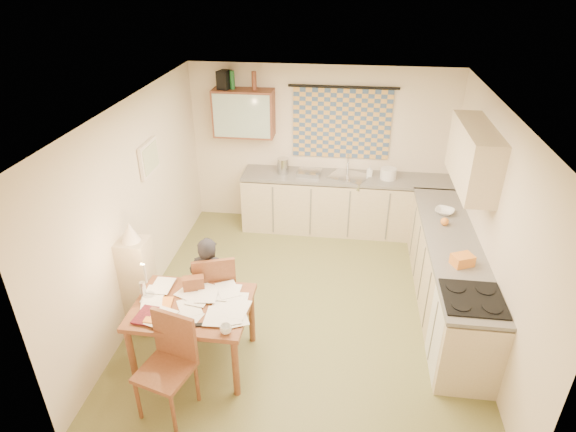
# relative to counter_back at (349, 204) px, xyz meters

# --- Properties ---
(floor) EXTENTS (4.00, 4.50, 0.02)m
(floor) POSITION_rel_counter_back_xyz_m (-0.49, -1.95, -0.46)
(floor) COLOR olive
(floor) RESTS_ON ground
(ceiling) EXTENTS (4.00, 4.50, 0.02)m
(ceiling) POSITION_rel_counter_back_xyz_m (-0.49, -1.95, 2.06)
(ceiling) COLOR white
(ceiling) RESTS_ON floor
(wall_back) EXTENTS (4.00, 0.02, 2.50)m
(wall_back) POSITION_rel_counter_back_xyz_m (-0.49, 0.31, 0.80)
(wall_back) COLOR beige
(wall_back) RESTS_ON floor
(wall_front) EXTENTS (4.00, 0.02, 2.50)m
(wall_front) POSITION_rel_counter_back_xyz_m (-0.49, -4.21, 0.80)
(wall_front) COLOR beige
(wall_front) RESTS_ON floor
(wall_left) EXTENTS (0.02, 4.50, 2.50)m
(wall_left) POSITION_rel_counter_back_xyz_m (-2.50, -1.95, 0.80)
(wall_left) COLOR beige
(wall_left) RESTS_ON floor
(wall_right) EXTENTS (0.02, 4.50, 2.50)m
(wall_right) POSITION_rel_counter_back_xyz_m (1.52, -1.95, 0.80)
(wall_right) COLOR beige
(wall_right) RESTS_ON floor
(window_blind) EXTENTS (1.45, 0.03, 1.05)m
(window_blind) POSITION_rel_counter_back_xyz_m (-0.19, 0.27, 1.20)
(window_blind) COLOR #3B577F
(window_blind) RESTS_ON wall_back
(curtain_rod) EXTENTS (1.60, 0.04, 0.04)m
(curtain_rod) POSITION_rel_counter_back_xyz_m (-0.19, 0.25, 1.75)
(curtain_rod) COLOR black
(curtain_rod) RESTS_ON wall_back
(wall_cabinet) EXTENTS (0.90, 0.34, 0.70)m
(wall_cabinet) POSITION_rel_counter_back_xyz_m (-1.64, 0.13, 1.35)
(wall_cabinet) COLOR brown
(wall_cabinet) RESTS_ON wall_back
(wall_cabinet_glass) EXTENTS (0.84, 0.02, 0.64)m
(wall_cabinet_glass) POSITION_rel_counter_back_xyz_m (-1.64, -0.04, 1.35)
(wall_cabinet_glass) COLOR #99B2A5
(wall_cabinet_glass) RESTS_ON wall_back
(upper_cabinet_right) EXTENTS (0.34, 1.30, 0.70)m
(upper_cabinet_right) POSITION_rel_counter_back_xyz_m (1.34, -1.40, 1.40)
(upper_cabinet_right) COLOR tan
(upper_cabinet_right) RESTS_ON wall_right
(framed_print) EXTENTS (0.04, 0.50, 0.40)m
(framed_print) POSITION_rel_counter_back_xyz_m (-2.46, -1.55, 1.25)
(framed_print) COLOR #F1DFCB
(framed_print) RESTS_ON wall_left
(print_canvas) EXTENTS (0.01, 0.42, 0.32)m
(print_canvas) POSITION_rel_counter_back_xyz_m (-2.43, -1.55, 1.25)
(print_canvas) COLOR white
(print_canvas) RESTS_ON wall_left
(counter_back) EXTENTS (3.30, 0.62, 0.92)m
(counter_back) POSITION_rel_counter_back_xyz_m (0.00, 0.00, 0.00)
(counter_back) COLOR tan
(counter_back) RESTS_ON floor
(counter_right) EXTENTS (0.62, 2.95, 0.92)m
(counter_right) POSITION_rel_counter_back_xyz_m (1.21, -1.74, -0.00)
(counter_right) COLOR tan
(counter_right) RESTS_ON floor
(stove) EXTENTS (0.61, 0.61, 0.94)m
(stove) POSITION_rel_counter_back_xyz_m (1.21, -2.83, 0.02)
(stove) COLOR white
(stove) RESTS_ON floor
(sink) EXTENTS (0.69, 0.63, 0.10)m
(sink) POSITION_rel_counter_back_xyz_m (-0.03, 0.00, 0.43)
(sink) COLOR silver
(sink) RESTS_ON counter_back
(tap) EXTENTS (0.04, 0.04, 0.28)m
(tap) POSITION_rel_counter_back_xyz_m (-0.06, 0.18, 0.61)
(tap) COLOR silver
(tap) RESTS_ON counter_back
(dish_rack) EXTENTS (0.38, 0.33, 0.06)m
(dish_rack) POSITION_rel_counter_back_xyz_m (-0.63, 0.00, 0.50)
(dish_rack) COLOR silver
(dish_rack) RESTS_ON counter_back
(kettle) EXTENTS (0.24, 0.24, 0.24)m
(kettle) POSITION_rel_counter_back_xyz_m (-1.04, 0.00, 0.59)
(kettle) COLOR silver
(kettle) RESTS_ON counter_back
(mixing_bowl) EXTENTS (0.29, 0.29, 0.16)m
(mixing_bowl) POSITION_rel_counter_back_xyz_m (0.55, -0.00, 0.55)
(mixing_bowl) COLOR white
(mixing_bowl) RESTS_ON counter_back
(soap_bottle) EXTENTS (0.09, 0.10, 0.17)m
(soap_bottle) POSITION_rel_counter_back_xyz_m (0.27, 0.05, 0.56)
(soap_bottle) COLOR white
(soap_bottle) RESTS_ON counter_back
(bowl) EXTENTS (0.41, 0.41, 0.06)m
(bowl) POSITION_rel_counter_back_xyz_m (1.21, -1.04, 0.50)
(bowl) COLOR white
(bowl) RESTS_ON counter_right
(orange_bag) EXTENTS (0.27, 0.24, 0.12)m
(orange_bag) POSITION_rel_counter_back_xyz_m (1.21, -2.23, 0.53)
(orange_bag) COLOR orange
(orange_bag) RESTS_ON counter_right
(fruit_orange) EXTENTS (0.10, 0.10, 0.10)m
(fruit_orange) POSITION_rel_counter_back_xyz_m (1.16, -1.36, 0.52)
(fruit_orange) COLOR orange
(fruit_orange) RESTS_ON counter_right
(speaker) EXTENTS (0.21, 0.23, 0.26)m
(speaker) POSITION_rel_counter_back_xyz_m (-1.91, 0.13, 1.83)
(speaker) COLOR black
(speaker) RESTS_ON wall_cabinet
(bottle_green) EXTENTS (0.07, 0.07, 0.26)m
(bottle_green) POSITION_rel_counter_back_xyz_m (-1.79, 0.13, 1.83)
(bottle_green) COLOR #195926
(bottle_green) RESTS_ON wall_cabinet
(bottle_brown) EXTENTS (0.08, 0.08, 0.26)m
(bottle_brown) POSITION_rel_counter_back_xyz_m (-1.47, 0.13, 1.83)
(bottle_brown) COLOR brown
(bottle_brown) RESTS_ON wall_cabinet
(dining_table) EXTENTS (1.18, 0.90, 0.75)m
(dining_table) POSITION_rel_counter_back_xyz_m (-1.55, -3.06, -0.07)
(dining_table) COLOR brown
(dining_table) RESTS_ON floor
(chair_far) EXTENTS (0.58, 0.58, 1.02)m
(chair_far) POSITION_rel_counter_back_xyz_m (-1.48, -2.46, -0.14)
(chair_far) COLOR brown
(chair_far) RESTS_ON floor
(chair_near) EXTENTS (0.56, 0.56, 1.01)m
(chair_near) POSITION_rel_counter_back_xyz_m (-1.62, -3.69, -0.14)
(chair_near) COLOR brown
(chair_near) RESTS_ON floor
(person) EXTENTS (0.44, 0.29, 1.21)m
(person) POSITION_rel_counter_back_xyz_m (-1.52, -2.52, 0.16)
(person) COLOR black
(person) RESTS_ON floor
(shelf_stand) EXTENTS (0.32, 0.30, 1.15)m
(shelf_stand) POSITION_rel_counter_back_xyz_m (-2.33, -2.57, 0.12)
(shelf_stand) COLOR tan
(shelf_stand) RESTS_ON floor
(lampshade) EXTENTS (0.20, 0.20, 0.22)m
(lampshade) POSITION_rel_counter_back_xyz_m (-2.33, -2.57, 0.81)
(lampshade) COLOR #F1DFCB
(lampshade) RESTS_ON shelf_stand
(letter_rack) EXTENTS (0.24, 0.17, 0.16)m
(letter_rack) POSITION_rel_counter_back_xyz_m (-1.60, -2.81, 0.38)
(letter_rack) COLOR brown
(letter_rack) RESTS_ON dining_table
(mug) EXTENTS (0.18, 0.18, 0.09)m
(mug) POSITION_rel_counter_back_xyz_m (-1.10, -3.41, 0.34)
(mug) COLOR white
(mug) RESTS_ON dining_table
(magazine) EXTENTS (0.27, 0.33, 0.03)m
(magazine) POSITION_rel_counter_back_xyz_m (-2.03, -3.28, 0.31)
(magazine) COLOR maroon
(magazine) RESTS_ON dining_table
(book) EXTENTS (0.26, 0.31, 0.02)m
(book) POSITION_rel_counter_back_xyz_m (-1.93, -3.13, 0.31)
(book) COLOR orange
(book) RESTS_ON dining_table
(orange_box) EXTENTS (0.12, 0.09, 0.04)m
(orange_box) POSITION_rel_counter_back_xyz_m (-1.86, -3.37, 0.32)
(orange_box) COLOR orange
(orange_box) RESTS_ON dining_table
(eyeglasses) EXTENTS (0.14, 0.07, 0.02)m
(eyeglasses) POSITION_rel_counter_back_xyz_m (-1.38, -3.35, 0.31)
(eyeglasses) COLOR black
(eyeglasses) RESTS_ON dining_table
(candle_holder) EXTENTS (0.06, 0.06, 0.18)m
(candle_holder) POSITION_rel_counter_back_xyz_m (-2.07, -2.99, 0.39)
(candle_holder) COLOR silver
(candle_holder) RESTS_ON dining_table
(candle) EXTENTS (0.03, 0.03, 0.22)m
(candle) POSITION_rel_counter_back_xyz_m (-2.02, -2.99, 0.59)
(candle) COLOR white
(candle) RESTS_ON dining_table
(candle_flame) EXTENTS (0.02, 0.02, 0.02)m
(candle_flame) POSITION_rel_counter_back_xyz_m (-2.04, -3.00, 0.71)
(candle_flame) COLOR #FFCC66
(candle_flame) RESTS_ON dining_table
(papers) EXTENTS (1.20, 0.93, 0.03)m
(papers) POSITION_rel_counter_back_xyz_m (-1.46, -3.03, 0.31)
(papers) COLOR white
(papers) RESTS_ON dining_table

